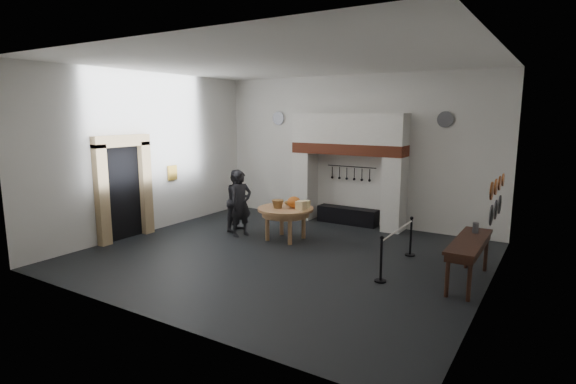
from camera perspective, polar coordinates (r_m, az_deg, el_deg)
The scene contains 39 objects.
floor at distance 10.88m, azimuth -0.66°, elevation -8.04°, with size 9.00×8.00×0.02m, color black.
ceiling at distance 10.41m, azimuth -0.71°, elevation 16.23°, with size 9.00×8.00×0.02m, color silver.
wall_back at distance 13.93m, azimuth 8.25°, elevation 5.28°, with size 9.00×0.02×4.50m, color silver.
wall_front at distance 7.39m, azimuth -17.63°, elevation 0.82°, with size 9.00×0.02×4.50m, color silver.
wall_left at distance 13.37m, azimuth -17.22°, elevation 4.74°, with size 0.02×8.00×4.50m, color silver.
wall_right at distance 8.86m, azimuth 24.68°, elevation 1.83°, with size 0.02×8.00×4.50m, color silver.
chimney_pier_left at distance 14.42m, azimuth 2.20°, elevation 0.83°, with size 0.55×0.70×2.15m, color silver.
chimney_pier_right at distance 13.23m, azimuth 13.36°, elevation -0.27°, with size 0.55×0.70×2.15m, color silver.
hearth_brick_band at distance 13.61m, azimuth 7.66°, elevation 5.44°, with size 3.50×0.72×0.32m, color #9E442B.
chimney_hood at distance 13.58m, azimuth 7.72°, elevation 8.00°, with size 3.50×0.70×0.90m, color silver.
iron_range at distance 13.98m, azimuth 7.58°, elevation -2.99°, with size 1.90×0.45×0.50m, color black.
utensil_rail at distance 13.91m, azimuth 8.06°, elevation 3.20°, with size 0.02×0.02×1.60m, color black.
door_recess at distance 12.85m, azimuth -20.26°, elevation -0.13°, with size 0.04×1.10×2.50m, color black.
door_jamb_near at distance 12.36m, azimuth -22.56°, elevation -0.42°, with size 0.22×0.30×2.60m, color tan.
door_jamb_far at distance 13.20m, azimuth -17.64°, elevation 0.50°, with size 0.22×0.30×2.60m, color tan.
door_lintel at distance 12.62m, azimuth -20.39°, elevation 6.10°, with size 0.22×1.70×0.30m, color tan.
wall_plaque at distance 13.94m, azimuth -14.47°, elevation 2.38°, with size 0.05×0.34×0.44m, color gold.
work_table at distance 12.01m, azimuth -0.31°, elevation -2.17°, with size 1.49×1.49×0.07m, color tan.
pumpkin at distance 11.95m, azimuth 0.76°, elevation -1.30°, with size 0.36×0.36×0.31m, color #C85D1C.
cheese_block_big at distance 11.68m, azimuth 1.64°, elevation -1.74°, with size 0.22×0.22×0.24m, color #FFDC98.
cheese_block_small at distance 11.95m, azimuth 2.28°, elevation -1.58°, with size 0.18×0.18×0.20m, color #FFE798.
wicker_basket at distance 11.93m, azimuth -1.30°, elevation -1.54°, with size 0.32×0.32×0.22m, color olive.
bread_loaf at distance 12.33m, azimuth 0.17°, elevation -1.37°, with size 0.31×0.18×0.13m, color olive.
visitor_near at distance 12.43m, azimuth -6.01°, elevation -1.48°, with size 0.66×0.43×1.81m, color black.
visitor_far at distance 12.99m, azimuth -6.32°, elevation -1.07°, with size 0.87×0.67×1.78m, color black.
side_table at distance 9.63m, azimuth 22.07°, elevation -5.80°, with size 0.55×2.20×0.06m, color #351D13.
pewter_jug at distance 10.17m, azimuth 22.72°, elevation -4.21°, with size 0.12×0.12×0.22m, color #545459.
copper_pan_a at distance 9.10m, azimuth 24.46°, elevation 0.12°, with size 0.34×0.34×0.03m, color #C6662D.
copper_pan_b at distance 9.64m, azimuth 24.90°, elevation 0.60°, with size 0.32×0.32×0.03m, color #C6662D.
copper_pan_c at distance 10.18m, azimuth 25.29°, elevation 1.02°, with size 0.30×0.30×0.03m, color #C6662D.
copper_pan_d at distance 10.72m, azimuth 25.65°, elevation 1.40°, with size 0.28×0.28×0.03m, color #C6662D.
pewter_plate_left at distance 9.39m, azimuth 24.40°, elevation -2.71°, with size 0.40×0.40×0.03m, color #4C4C51.
pewter_plate_mid at distance 9.97m, azimuth 24.87°, elevation -2.04°, with size 0.40×0.40×0.03m, color #4C4C51.
pewter_plate_right at distance 10.56m, azimuth 25.29°, elevation -1.45°, with size 0.40×0.40×0.03m, color #4C4C51.
pewter_plate_back_left at distance 15.14m, azimuth -1.24°, elevation 9.34°, with size 0.44×0.44×0.03m, color #4C4C51.
pewter_plate_back_right at distance 13.00m, azimuth 19.36°, elevation 8.69°, with size 0.44×0.44×0.03m, color #4C4C51.
barrier_post_near at distance 9.31m, azimuth 11.74°, elevation -8.49°, with size 0.05×0.05×0.90m, color black.
barrier_post_far at distance 11.14m, azimuth 15.33°, elevation -5.57°, with size 0.05×0.05×0.90m, color black.
barrier_rope at distance 10.11m, azimuth 13.79°, elevation -4.73°, with size 0.04×0.04×2.00m, color white.
Camera 1 is at (5.58, -8.72, 3.36)m, focal length 28.00 mm.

